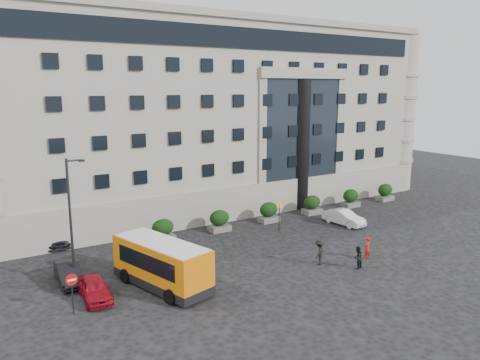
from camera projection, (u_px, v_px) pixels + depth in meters
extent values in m
plane|color=black|center=(259.00, 262.00, 33.22)|extent=(120.00, 120.00, 0.00)
cube|color=gray|center=(194.00, 116.00, 52.86)|extent=(44.00, 24.00, 18.00)
cylinder|color=black|center=(300.00, 145.00, 46.76)|extent=(1.80, 1.80, 13.00)
cube|color=#50504E|center=(163.00, 238.00, 37.56)|extent=(1.80, 1.20, 0.50)
ellipsoid|color=black|center=(163.00, 227.00, 37.38)|extent=(1.80, 1.26, 1.34)
cube|color=#50504E|center=(219.00, 228.00, 40.27)|extent=(1.80, 1.20, 0.50)
ellipsoid|color=black|center=(219.00, 218.00, 40.09)|extent=(1.80, 1.26, 1.34)
cube|color=#50504E|center=(269.00, 219.00, 42.98)|extent=(1.80, 1.20, 0.50)
ellipsoid|color=black|center=(269.00, 209.00, 42.80)|extent=(1.80, 1.26, 1.34)
cube|color=#50504E|center=(312.00, 211.00, 45.70)|extent=(1.80, 1.20, 0.50)
ellipsoid|color=black|center=(312.00, 202.00, 45.52)|extent=(1.80, 1.26, 1.34)
cube|color=#50504E|center=(350.00, 204.00, 48.41)|extent=(1.80, 1.20, 0.50)
ellipsoid|color=black|center=(351.00, 196.00, 48.23)|extent=(1.80, 1.26, 1.34)
cube|color=#50504E|center=(385.00, 198.00, 51.12)|extent=(1.80, 1.20, 0.50)
ellipsoid|color=black|center=(385.00, 190.00, 50.94)|extent=(1.80, 1.26, 1.34)
cylinder|color=#262628|center=(71.00, 223.00, 28.67)|extent=(0.16, 0.16, 8.00)
cylinder|color=#262628|center=(74.00, 160.00, 28.15)|extent=(0.90, 0.12, 0.12)
cube|color=black|center=(82.00, 161.00, 28.39)|extent=(0.35, 0.18, 0.14)
cylinder|color=#262628|center=(279.00, 217.00, 39.99)|extent=(0.08, 0.08, 2.50)
cube|color=yellow|center=(279.00, 205.00, 39.79)|extent=(0.50, 0.06, 0.45)
cylinder|color=#262628|center=(72.00, 295.00, 25.39)|extent=(0.08, 0.08, 2.20)
cylinder|color=red|center=(72.00, 280.00, 25.16)|extent=(0.64, 0.05, 0.64)
cube|color=white|center=(72.00, 280.00, 25.13)|extent=(0.45, 0.04, 0.10)
cube|color=orange|center=(162.00, 261.00, 28.73)|extent=(4.14, 7.33, 2.33)
cube|color=black|center=(162.00, 280.00, 28.98)|extent=(4.19, 7.38, 0.55)
cube|color=black|center=(161.00, 257.00, 28.68)|extent=(3.80, 5.87, 1.04)
cube|color=silver|center=(161.00, 243.00, 28.51)|extent=(3.94, 6.97, 0.18)
cylinder|color=black|center=(170.00, 297.00, 26.64)|extent=(0.51, 0.94, 0.90)
cylinder|color=black|center=(201.00, 284.00, 28.36)|extent=(0.51, 0.94, 0.90)
cylinder|color=black|center=(125.00, 276.00, 29.59)|extent=(0.51, 0.94, 0.90)
cylinder|color=black|center=(156.00, 265.00, 31.31)|extent=(0.51, 0.94, 0.90)
imported|color=maroon|center=(95.00, 289.00, 27.26)|extent=(1.73, 3.85, 1.28)
imported|color=black|center=(69.00, 273.00, 29.56)|extent=(1.56, 3.96, 1.28)
imported|color=black|center=(54.00, 234.00, 37.04)|extent=(2.09, 5.11, 1.48)
imported|color=silver|center=(344.00, 217.00, 42.05)|extent=(1.83, 4.17, 1.33)
imported|color=#A62110|center=(367.00, 248.00, 33.61)|extent=(0.66, 0.49, 1.63)
imported|color=black|center=(358.00, 257.00, 31.84)|extent=(0.89, 0.77, 1.57)
imported|color=black|center=(319.00, 252.00, 32.50)|extent=(1.35, 1.17, 1.82)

